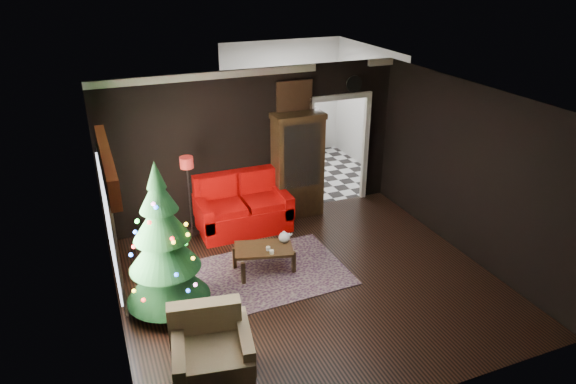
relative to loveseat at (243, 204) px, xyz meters
name	(u,v)px	position (x,y,z in m)	size (l,w,h in m)	color
floor	(310,283)	(0.40, -2.05, -0.50)	(5.50, 5.50, 0.00)	black
ceiling	(314,103)	(0.40, -2.05, 2.30)	(5.50, 5.50, 0.00)	white
wall_back	(255,146)	(0.40, 0.45, 0.90)	(5.50, 5.50, 0.00)	black
wall_front	(416,298)	(0.40, -4.55, 0.90)	(5.50, 5.50, 0.00)	black
wall_left	(108,236)	(-2.35, -2.05, 0.90)	(5.50, 5.50, 0.00)	black
wall_right	(469,172)	(3.15, -2.05, 0.90)	(5.50, 5.50, 0.00)	black
doorway	(338,152)	(2.10, 0.45, 0.55)	(1.10, 0.10, 2.10)	beige
left_window	(110,225)	(-2.31, -1.85, 0.95)	(0.05, 1.60, 1.40)	white
valance	(107,163)	(-2.23, -1.85, 1.77)	(0.12, 2.10, 0.35)	maroon
kitchen_floor	(306,175)	(2.10, 1.95, -0.50)	(3.00, 3.00, 0.00)	silver
kitchen_window	(282,87)	(2.10, 3.40, 1.20)	(0.70, 0.06, 0.70)	white
rug	(270,273)	(-0.07, -1.55, -0.49)	(2.33, 1.70, 0.01)	#5A3F4C
loveseat	(243,204)	(0.00, 0.00, 0.00)	(1.70, 0.90, 1.00)	maroon
curio_cabinet	(298,168)	(1.15, 0.22, 0.45)	(0.90, 0.45, 1.90)	black
floor_lamp	(189,197)	(-0.95, -0.04, 0.33)	(0.24, 0.24, 1.43)	black
christmas_tree	(163,243)	(-1.68, -1.86, 0.55)	(1.15, 1.15, 2.20)	black
armchair	(213,352)	(-1.46, -3.49, -0.04)	(0.89, 0.89, 0.91)	gray
coffee_table	(264,259)	(-0.13, -1.44, -0.29)	(0.89, 0.54, 0.40)	black
teapot	(284,237)	(0.23, -1.41, 0.01)	(0.20, 0.20, 0.18)	white
cup_a	(268,248)	(-0.09, -1.54, -0.06)	(0.07, 0.07, 0.06)	white
cup_b	(272,252)	(-0.07, -1.66, -0.06)	(0.07, 0.07, 0.06)	white
book	(280,231)	(0.23, -1.23, 0.02)	(0.16, 0.02, 0.22)	tan
wall_clock	(354,84)	(2.35, 0.40, 1.88)	(0.32, 0.32, 0.06)	silver
painting	(294,97)	(1.15, 0.41, 1.75)	(0.62, 0.05, 0.52)	#9E633A
kitchen_counter	(286,140)	(2.10, 3.15, -0.05)	(1.80, 0.60, 0.90)	silver
kitchen_table	(299,166)	(1.80, 1.65, -0.12)	(0.70, 0.70, 0.75)	brown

